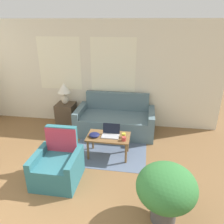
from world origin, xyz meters
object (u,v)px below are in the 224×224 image
cup_navy (124,135)px  snack_bowl (94,135)px  couch (115,121)px  armchair (58,166)px  coffee_table (108,139)px  potted_plant (166,189)px  table_lamp (64,91)px  cup_yellow (124,139)px  laptop (111,133)px

cup_navy → snack_bowl: bearing=-174.6°
couch → armchair: 2.04m
snack_bowl → coffee_table: bearing=11.5°
cup_navy → potted_plant: potted_plant is taller
table_lamp → coffee_table: 1.88m
armchair → cup_yellow: armchair is taller
coffee_table → snack_bowl: 0.29m
cup_yellow → laptop: bearing=150.0°
armchair → table_lamp: 2.25m
armchair → coffee_table: size_ratio=1.05×
table_lamp → laptop: (1.37, -1.18, -0.45)m
couch → potted_plant: (1.03, -2.50, 0.25)m
coffee_table → cup_navy: size_ratio=9.82×
couch → laptop: bearing=-86.8°
coffee_table → table_lamp: bearing=137.5°
couch → cup_navy: 1.14m
table_lamp → snack_bowl: (1.05, -1.27, -0.47)m
snack_bowl → cup_yellow: bearing=-7.1°
armchair → potted_plant: size_ratio=1.03×
laptop → cup_navy: bearing=-7.1°
coffee_table → snack_bowl: bearing=-168.5°
laptop → snack_bowl: laptop is taller
laptop → cup_navy: (0.26, -0.03, -0.01)m
armchair → snack_bowl: bearing=60.1°
laptop → snack_bowl: (-0.31, -0.09, -0.02)m
table_lamp → cup_yellow: size_ratio=6.27×
snack_bowl → potted_plant: size_ratio=0.25×
armchair → table_lamp: (-0.60, 2.05, 0.68)m
cup_navy → cup_yellow: size_ratio=0.99×
coffee_table → cup_yellow: 0.36m
laptop → snack_bowl: bearing=-164.6°
armchair → laptop: (0.76, 0.87, 0.23)m
cup_navy → potted_plant: bearing=-63.5°
couch → coffee_table: bearing=-89.2°
coffee_table → potted_plant: bearing=-54.6°
snack_bowl → potted_plant: 1.88m
couch → table_lamp: (-1.31, 0.14, 0.67)m
snack_bowl → potted_plant: potted_plant is taller
armchair → cup_yellow: bearing=34.3°
couch → armchair: bearing=-110.2°
snack_bowl → table_lamp: bearing=129.6°
cup_yellow → snack_bowl: size_ratio=0.41×
table_lamp → snack_bowl: 1.72m
coffee_table → armchair: bearing=-130.7°
coffee_table → laptop: 0.12m
armchair → table_lamp: table_lamp is taller
couch → cup_yellow: size_ratio=21.44×
coffee_table → snack_bowl: size_ratio=3.99×
potted_plant → cup_navy: bearing=116.5°
snack_bowl → potted_plant: bearing=-46.8°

